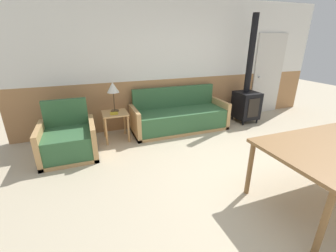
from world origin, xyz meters
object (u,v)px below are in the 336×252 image
side_table (115,118)px  wood_stove (247,97)px  couch (179,118)px  table_lamp (113,89)px  armchair (69,141)px

side_table → wood_stove: wood_stove is taller
couch → table_lamp: (-1.36, 0.04, 0.73)m
couch → side_table: (-1.38, -0.04, 0.18)m
couch → wood_stove: wood_stove is taller
couch → wood_stove: size_ratio=0.86×
armchair → wood_stove: size_ratio=0.38×
armchair → table_lamp: table_lamp is taller
couch → table_lamp: size_ratio=3.63×
couch → side_table: bearing=-178.2°
couch → armchair: armchair is taller
table_lamp → wood_stove: 3.08m
side_table → armchair: bearing=-155.1°
side_table → table_lamp: bearing=79.8°
armchair → wood_stove: wood_stove is taller
side_table → wood_stove: 3.07m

